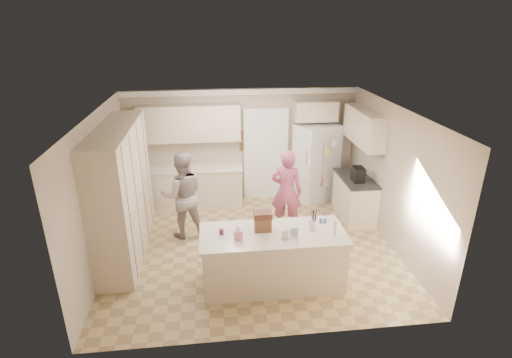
{
  "coord_description": "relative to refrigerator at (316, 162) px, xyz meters",
  "views": [
    {
      "loc": [
        -0.69,
        -6.46,
        4.04
      ],
      "look_at": [
        0.1,
        0.35,
        1.25
      ],
      "focal_mm": 28.0,
      "sensor_mm": 36.0,
      "label": 1
    }
  ],
  "objects": [
    {
      "name": "dollhouse_roof",
      "position": [
        -1.66,
        -3.06,
        0.3
      ],
      "size": [
        0.28,
        0.2,
        0.1
      ],
      "primitive_type": "cube",
      "color": "#592D1E",
      "rests_on": "dollhouse_body"
    },
    {
      "name": "back_upper_cab",
      "position": [
        -2.86,
        0.07,
        1.0
      ],
      "size": [
        2.2,
        0.35,
        0.8
      ],
      "primitive_type": "cube",
      "color": "beige",
      "rests_on": "wall_back"
    },
    {
      "name": "right_upper_cab",
      "position": [
        0.72,
        -0.86,
        1.05
      ],
      "size": [
        0.35,
        1.5,
        0.7
      ],
      "primitive_type": "cube",
      "color": "beige",
      "rests_on": "wall_right"
    },
    {
      "name": "back_countertop",
      "position": [
        -2.86,
        -0.07,
        0.0
      ],
      "size": [
        2.24,
        0.63,
        0.04
      ],
      "primitive_type": "cube",
      "color": "beige",
      "rests_on": "back_base_cab"
    },
    {
      "name": "wall_frame_upper",
      "position": [
        -1.69,
        0.21,
        0.65
      ],
      "size": [
        0.15,
        0.02,
        0.2
      ],
      "primitive_type": "cube",
      "color": "brown",
      "rests_on": "wall_back"
    },
    {
      "name": "ceiling",
      "position": [
        -1.71,
        -2.06,
        1.71
      ],
      "size": [
        5.2,
        4.6,
        0.02
      ],
      "primitive_type": "cube",
      "color": "white",
      "rests_on": "wall_back"
    },
    {
      "name": "teen_boy",
      "position": [
        -2.99,
        -1.43,
        -0.03
      ],
      "size": [
        0.92,
        0.76,
        1.73
      ],
      "primitive_type": "imported",
      "rotation": [
        0.0,
        0.0,
        3.27
      ],
      "color": "gray",
      "rests_on": "floor"
    },
    {
      "name": "coffee_maker",
      "position": [
        0.54,
        -1.26,
        0.17
      ],
      "size": [
        0.22,
        0.28,
        0.3
      ],
      "primitive_type": "cube",
      "color": "black",
      "rests_on": "right_countertop"
    },
    {
      "name": "island_top",
      "position": [
        -1.51,
        -3.16,
        0.0
      ],
      "size": [
        2.28,
        0.96,
        0.05
      ],
      "primitive_type": "cube",
      "color": "beige",
      "rests_on": "island_base"
    },
    {
      "name": "wall_right",
      "position": [
        0.9,
        -2.06,
        0.4
      ],
      "size": [
        0.02,
        4.6,
        2.6
      ],
      "primitive_type": "cube",
      "color": "#BAA78F",
      "rests_on": "ground"
    },
    {
      "name": "refrigerator",
      "position": [
        0.0,
        0.0,
        0.0
      ],
      "size": [
        1.11,
        1.01,
        1.8
      ],
      "primitive_type": "cube",
      "rotation": [
        0.0,
        0.0,
        0.43
      ],
      "color": "white",
      "rests_on": "floor"
    },
    {
      "name": "tissue_box",
      "position": [
        -2.06,
        -3.26,
        0.1
      ],
      "size": [
        0.13,
        0.13,
        0.14
      ],
      "primitive_type": "cube",
      "color": "pink",
      "rests_on": "island_top"
    },
    {
      "name": "right_countertop",
      "position": [
        0.58,
        -1.06,
        0.0
      ],
      "size": [
        0.63,
        1.24,
        0.04
      ],
      "primitive_type": "cube",
      "color": "#2D2B28",
      "rests_on": "right_base_cab"
    },
    {
      "name": "wall_frame_lower",
      "position": [
        -1.69,
        0.21,
        0.38
      ],
      "size": [
        0.15,
        0.02,
        0.2
      ],
      "primitive_type": "cube",
      "color": "brown",
      "rests_on": "wall_back"
    },
    {
      "name": "island_base",
      "position": [
        -1.51,
        -3.16,
        -0.46
      ],
      "size": [
        2.2,
        0.9,
        0.88
      ],
      "primitive_type": "cube",
      "color": "beige",
      "rests_on": "floor"
    },
    {
      "name": "fridge_dispenser",
      "position": [
        -0.22,
        -0.37,
        0.25
      ],
      "size": [
        0.22,
        0.03,
        0.35
      ],
      "primitive_type": "cube",
      "color": "black",
      "rests_on": "refrigerator"
    },
    {
      "name": "tissue_plume",
      "position": [
        -2.06,
        -3.26,
        0.2
      ],
      "size": [
        0.08,
        0.08,
        0.08
      ],
      "primitive_type": "cone",
      "color": "white",
      "rests_on": "tissue_box"
    },
    {
      "name": "shaker_salt",
      "position": [
        -0.69,
        -2.94,
        0.07
      ],
      "size": [
        0.05,
        0.05,
        0.09
      ],
      "primitive_type": "cylinder",
      "color": "teal",
      "rests_on": "island_top"
    },
    {
      "name": "wall_front",
      "position": [
        -1.71,
        -4.37,
        0.4
      ],
      "size": [
        5.2,
        0.02,
        2.6
      ],
      "primitive_type": "cube",
      "color": "#BAA78F",
      "rests_on": "ground"
    },
    {
      "name": "jam_jar",
      "position": [
        -2.31,
        -3.11,
        0.07
      ],
      "size": [
        0.07,
        0.07,
        0.09
      ],
      "primitive_type": "cylinder",
      "color": "#59263F",
      "rests_on": "island_top"
    },
    {
      "name": "wall_left",
      "position": [
        -4.32,
        -2.06,
        0.4
      ],
      "size": [
        0.02,
        4.6,
        2.6
      ],
      "primitive_type": "cube",
      "color": "#BAA78F",
      "rests_on": "ground"
    },
    {
      "name": "wall_back",
      "position": [
        -1.71,
        0.25,
        0.4
      ],
      "size": [
        5.2,
        0.02,
        2.6
      ],
      "primitive_type": "cube",
      "color": "#BAA78F",
      "rests_on": "ground"
    },
    {
      "name": "teen_girl",
      "position": [
        -0.97,
        -1.43,
        -0.05
      ],
      "size": [
        0.71,
        0.57,
        1.69
      ],
      "primitive_type": "imported",
      "rotation": [
        0.0,
        0.0,
        2.85
      ],
      "color": "#AE486B",
      "rests_on": "floor"
    },
    {
      "name": "shaker_pepper",
      "position": [
        -0.62,
        -2.94,
        0.07
      ],
      "size": [
        0.05,
        0.05,
        0.09
      ],
      "primitive_type": "cylinder",
      "color": "teal",
      "rests_on": "island_top"
    },
    {
      "name": "greeting_card_a",
      "position": [
        -1.36,
        -3.36,
        0.11
      ],
      "size": [
        0.12,
        0.06,
        0.16
      ],
      "primitive_type": "cube",
      "rotation": [
        0.15,
        0.0,
        0.2
      ],
      "color": "white",
      "rests_on": "island_top"
    },
    {
      "name": "fridge_handle_r",
      "position": [
        0.05,
        -0.37,
        0.15
      ],
      "size": [
        0.02,
        0.02,
        0.85
      ],
      "primitive_type": "cylinder",
      "color": "silver",
      "rests_on": "refrigerator"
    },
    {
      "name": "back_base_cab",
      "position": [
        -2.86,
        -0.06,
        -0.46
      ],
      "size": [
        2.2,
        0.6,
        0.88
      ],
      "primitive_type": "cube",
      "color": "beige",
      "rests_on": "floor"
    },
    {
      "name": "greeting_card_b",
      "position": [
        -1.21,
        -3.31,
        0.11
      ],
      "size": [
        0.12,
        0.05,
        0.16
      ],
      "primitive_type": "cube",
      "rotation": [
        0.15,
        0.0,
        -0.1
      ],
      "color": "silver",
      "rests_on": "island_top"
    },
    {
      "name": "right_base_cab",
      "position": [
        0.59,
        -1.06,
        -0.46
      ],
      "size": [
        0.6,
        1.2,
        0.88
      ],
      "primitive_type": "cube",
      "color": "beige",
      "rests_on": "floor"
    },
    {
      "name": "dollhouse_body",
      "position": [
        -1.66,
        -3.06,
        0.14
      ],
      "size": [
        0.26,
        0.18,
        0.22
      ],
      "primitive_type": "cube",
      "color": "brown",
      "rests_on": "island_top"
    },
    {
      "name": "over_fridge_cab",
      "position": [
        -0.06,
        0.07,
        1.2
      ],
      "size": [
        0.95,
        0.35,
        0.45
      ],
      "primitive_type": "cube",
      "color": "beige",
      "rests_on": "wall_back"
    },
    {
      "name": "water_bottle",
      "position": [
        -0.56,
        -3.31,
        0.14
      ],
      "size": [
        0.07,
        0.07,
        0.24
      ],
      "primitive_type": "cylinder",
      "color": "silver",
      "rests_on": "island_top"
    },
    {
      "name": "crown_back",
      "position": [
        -1.71,
        0.2,
        1.63
      ],
      "size": [
        5.2,
        0.08,
        0.12
      ],
      "primitive_type": "cube",
      "color": "white",
      "rests_on": "wall_back"
    },
    {
      "name": "pantry_bank",
      "position": [
        -4.01,
        -1.86,
        0.28
      ],
      "size": [
        0.6,
        2.6,
        2.35
      ],
      "primitive_type": "cube",
      "color": "beige",
      "rests_on": "floor"
    },
    {
      "name": "floor",
      "position": [
        -1.71,
        -2.06,
        -0.91
      ],
      "size": [
        5.2,
        4.6,
        0.02
      ],
      "primitive_type": "cube",
      "color": "tan",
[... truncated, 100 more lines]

